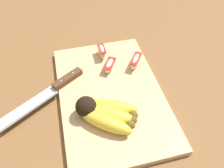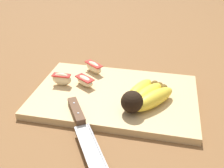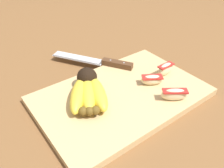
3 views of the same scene
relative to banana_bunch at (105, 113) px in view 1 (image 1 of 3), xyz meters
name	(u,v)px [view 1 (image 1 of 3)]	position (x,y,z in m)	size (l,w,h in m)	color
ground_plane	(117,95)	(-0.08, 0.06, -0.04)	(6.00, 6.00, 0.00)	brown
cutting_board	(111,94)	(-0.08, 0.04, -0.03)	(0.45, 0.29, 0.02)	tan
banana_bunch	(105,113)	(0.00, 0.00, 0.00)	(0.14, 0.16, 0.06)	black
chefs_knife	(55,88)	(-0.13, -0.12, -0.02)	(0.17, 0.25, 0.02)	silver
apple_wedge_near	(136,61)	(-0.17, 0.14, 0.00)	(0.07, 0.06, 0.04)	beige
apple_wedge_middle	(109,65)	(-0.18, 0.05, -0.01)	(0.07, 0.05, 0.03)	beige
apple_wedge_far	(102,51)	(-0.24, 0.04, 0.00)	(0.06, 0.02, 0.04)	beige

